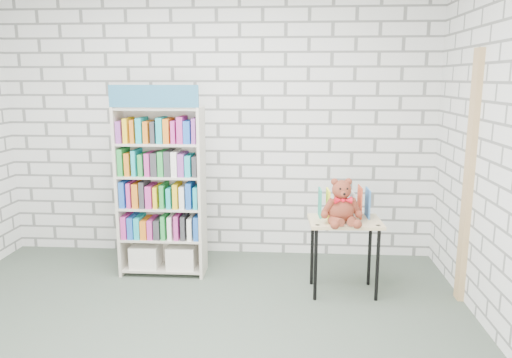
{
  "coord_description": "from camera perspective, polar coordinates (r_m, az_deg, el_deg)",
  "views": [
    {
      "loc": [
        0.76,
        -3.17,
        1.87
      ],
      "look_at": [
        0.47,
        0.95,
        1.03
      ],
      "focal_mm": 35.0,
      "sensor_mm": 36.0,
      "label": 1
    }
  ],
  "objects": [
    {
      "name": "ground",
      "position": [
        3.76,
        -8.69,
        -18.43
      ],
      "size": [
        4.5,
        4.5,
        0.0
      ],
      "primitive_type": "plane",
      "color": "#435043",
      "rests_on": "ground"
    },
    {
      "name": "table_books",
      "position": [
        4.45,
        9.99,
        -2.68
      ],
      "size": [
        0.44,
        0.21,
        0.26
      ],
      "color": "teal",
      "rests_on": "display_table"
    },
    {
      "name": "teddy_bear",
      "position": [
        4.24,
        9.77,
        -3.02
      ],
      "size": [
        0.35,
        0.33,
        0.38
      ],
      "color": "maroon",
      "rests_on": "display_table"
    },
    {
      "name": "door_trim",
      "position": [
        4.45,
        23.13,
        -0.03
      ],
      "size": [
        0.05,
        0.12,
        2.1
      ],
      "primitive_type": "cube",
      "color": "tan",
      "rests_on": "ground"
    },
    {
      "name": "bookshelf",
      "position": [
        4.8,
        -10.74,
        -1.25
      ],
      "size": [
        0.81,
        0.31,
        1.81
      ],
      "color": "beige",
      "rests_on": "ground"
    },
    {
      "name": "room_shell",
      "position": [
        3.26,
        -9.64,
        9.88
      ],
      "size": [
        4.52,
        4.02,
        2.81
      ],
      "color": "silver",
      "rests_on": "ground"
    },
    {
      "name": "display_table",
      "position": [
        4.41,
        10.09,
        -5.79
      ],
      "size": [
        0.64,
        0.46,
        0.66
      ],
      "color": "#D4B67F",
      "rests_on": "ground"
    }
  ]
}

